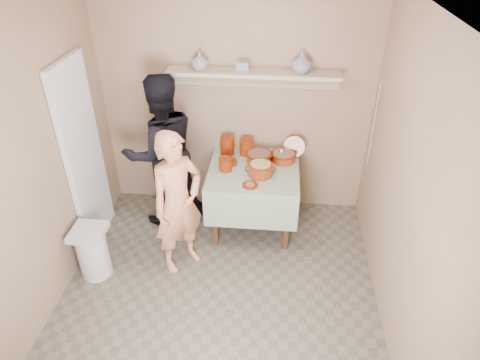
# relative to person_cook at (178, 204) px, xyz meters

# --- Properties ---
(ground) EXTENTS (3.50, 3.50, 0.00)m
(ground) POSITION_rel_person_cook_xyz_m (0.43, -0.58, -0.75)
(ground) COLOR #60584B
(ground) RESTS_ON ground
(tile_panel) EXTENTS (0.06, 0.70, 2.00)m
(tile_panel) POSITION_rel_person_cook_xyz_m (-1.03, 0.37, 0.25)
(tile_panel) COLOR silver
(tile_panel) RESTS_ON ground
(plate_stack_a) EXTENTS (0.16, 0.16, 0.21)m
(plate_stack_a) POSITION_rel_person_cook_xyz_m (0.36, 0.99, 0.11)
(plate_stack_a) COLOR #671B05
(plate_stack_a) RESTS_ON serving_table
(plate_stack_b) EXTENTS (0.16, 0.16, 0.19)m
(plate_stack_b) POSITION_rel_person_cook_xyz_m (0.57, 1.00, 0.10)
(plate_stack_b) COLOR #671B05
(plate_stack_b) RESTS_ON serving_table
(bowl_stack) EXTENTS (0.14, 0.14, 0.14)m
(bowl_stack) POSITION_rel_person_cook_xyz_m (0.38, 0.64, 0.08)
(bowl_stack) COLOR #671B05
(bowl_stack) RESTS_ON serving_table
(empty_bowl) EXTENTS (0.16, 0.16, 0.05)m
(empty_bowl) POSITION_rel_person_cook_xyz_m (0.41, 0.77, 0.03)
(empty_bowl) COLOR #671B05
(empty_bowl) RESTS_ON serving_table
(propped_lid) EXTENTS (0.25, 0.12, 0.23)m
(propped_lid) POSITION_rel_person_cook_xyz_m (1.11, 1.02, 0.13)
(propped_lid) COLOR #671B05
(propped_lid) RESTS_ON serving_table
(vase_right) EXTENTS (0.25, 0.25, 0.21)m
(vase_right) POSITION_rel_person_cook_xyz_m (1.12, 1.05, 1.07)
(vase_right) COLOR navy
(vase_right) RESTS_ON wall_shelf
(vase_left) EXTENTS (0.23, 0.23, 0.18)m
(vase_left) POSITION_rel_person_cook_xyz_m (0.08, 1.03, 1.06)
(vase_left) COLOR navy
(vase_left) RESTS_ON wall_shelf
(ceramic_box) EXTENTS (0.14, 0.10, 0.09)m
(ceramic_box) POSITION_rel_person_cook_xyz_m (0.53, 1.05, 1.01)
(ceramic_box) COLOR navy
(ceramic_box) RESTS_ON wall_shelf
(person_cook) EXTENTS (0.64, 0.65, 1.51)m
(person_cook) POSITION_rel_person_cook_xyz_m (0.00, 0.00, 0.00)
(person_cook) COLOR tan
(person_cook) RESTS_ON ground
(person_helper) EXTENTS (1.08, 1.02, 1.77)m
(person_helper) POSITION_rel_person_cook_xyz_m (-0.33, 0.74, 0.13)
(person_helper) COLOR black
(person_helper) RESTS_ON ground
(room_shell) EXTENTS (3.04, 3.54, 2.62)m
(room_shell) POSITION_rel_person_cook_xyz_m (0.43, -0.58, 0.86)
(room_shell) COLOR #9A795E
(room_shell) RESTS_ON ground
(serving_table) EXTENTS (0.97, 0.97, 0.76)m
(serving_table) POSITION_rel_person_cook_xyz_m (0.68, 0.70, -0.11)
(serving_table) COLOR #4C2D16
(serving_table) RESTS_ON ground
(cazuela_meat_a) EXTENTS (0.30, 0.30, 0.10)m
(cazuela_meat_a) POSITION_rel_person_cook_xyz_m (0.72, 0.87, 0.07)
(cazuela_meat_a) COLOR #661F0B
(cazuela_meat_a) RESTS_ON serving_table
(cazuela_meat_b) EXTENTS (0.28, 0.28, 0.10)m
(cazuela_meat_b) POSITION_rel_person_cook_xyz_m (0.99, 0.89, 0.07)
(cazuela_meat_b) COLOR #661F0B
(cazuela_meat_b) RESTS_ON serving_table
(ladle) EXTENTS (0.08, 0.26, 0.19)m
(ladle) POSITION_rel_person_cook_xyz_m (0.97, 0.91, 0.12)
(ladle) COLOR silver
(ladle) RESTS_ON cazuela_meat_b
(cazuela_rice) EXTENTS (0.33, 0.25, 0.14)m
(cazuela_rice) POSITION_rel_person_cook_xyz_m (0.76, 0.56, 0.09)
(cazuela_rice) COLOR #661F0B
(cazuela_rice) RESTS_ON serving_table
(front_plate) EXTENTS (0.16, 0.16, 0.03)m
(front_plate) POSITION_rel_person_cook_xyz_m (0.66, 0.36, 0.02)
(front_plate) COLOR #671B05
(front_plate) RESTS_ON serving_table
(wall_shelf) EXTENTS (1.80, 0.25, 0.21)m
(wall_shelf) POSITION_rel_person_cook_xyz_m (0.63, 1.07, 0.92)
(wall_shelf) COLOR tan
(wall_shelf) RESTS_ON room_shell
(trash_bin) EXTENTS (0.32, 0.32, 0.56)m
(trash_bin) POSITION_rel_person_cook_xyz_m (-0.84, -0.24, -0.47)
(trash_bin) COLOR silver
(trash_bin) RESTS_ON ground
(electrical_cord) EXTENTS (0.01, 0.05, 0.90)m
(electrical_cord) POSITION_rel_person_cook_xyz_m (1.90, 0.90, 0.50)
(electrical_cord) COLOR silver
(electrical_cord) RESTS_ON wall_shelf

